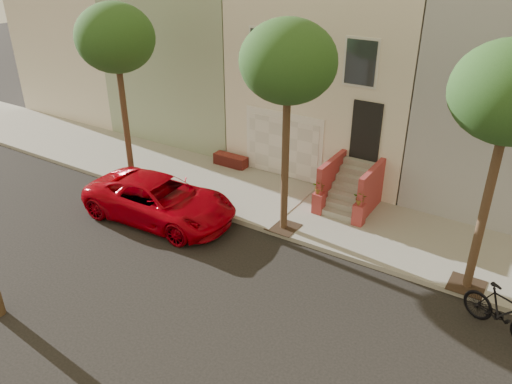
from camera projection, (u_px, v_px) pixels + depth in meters
The scene contains 8 objects.
ground at pixel (178, 286), 13.32m from camera, with size 90.00×90.00×0.00m, color black.
sidewalk at pixel (279, 203), 17.31m from camera, with size 40.00×3.70×0.15m, color gray.
house_row at pixel (354, 66), 20.07m from camera, with size 33.10×11.70×7.00m.
tree_left at pixel (115, 39), 16.48m from camera, with size 2.70×2.57×6.30m.
tree_mid at pixel (288, 63), 13.38m from camera, with size 2.70×2.57×6.30m.
tree_right at pixel (512, 94), 10.76m from camera, with size 2.70×2.57×6.30m.
pickup_truck at pixel (160, 200), 16.17m from camera, with size 2.35×5.09×1.41m, color #AE000E.
motorcycle at pixel (503, 312), 11.50m from camera, with size 0.56×1.99×1.20m, color black.
Camera 1 is at (7.49, -7.95, 8.30)m, focal length 35.21 mm.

